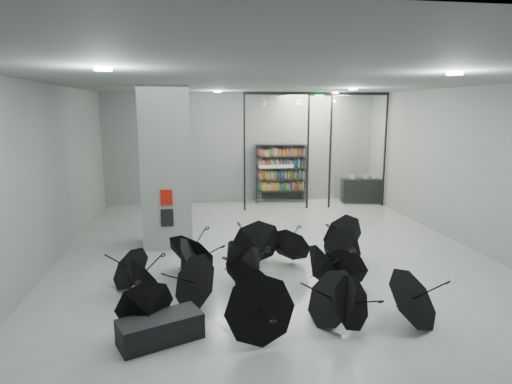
{
  "coord_description": "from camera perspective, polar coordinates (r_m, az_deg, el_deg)",
  "views": [
    {
      "loc": [
        -1.89,
        -9.22,
        3.47
      ],
      "look_at": [
        -0.3,
        1.5,
        1.4
      ],
      "focal_mm": 30.97,
      "sensor_mm": 36.0,
      "label": 1
    }
  ],
  "objects": [
    {
      "name": "room",
      "position": [
        9.43,
        3.16,
        6.99
      ],
      "size": [
        14.0,
        14.02,
        4.01
      ],
      "color": "gray",
      "rests_on": "ground"
    },
    {
      "name": "column",
      "position": [
        11.33,
        -11.47,
        3.14
      ],
      "size": [
        1.2,
        1.2,
        4.0
      ],
      "primitive_type": "cube",
      "color": "slate",
      "rests_on": "ground"
    },
    {
      "name": "fire_cabinet",
      "position": [
        10.83,
        -11.5,
        -0.7
      ],
      "size": [
        0.28,
        0.04,
        0.38
      ],
      "primitive_type": "cube",
      "color": "#A50A07",
      "rests_on": "column"
    },
    {
      "name": "info_panel",
      "position": [
        10.94,
        -11.4,
        -3.27
      ],
      "size": [
        0.3,
        0.03,
        0.42
      ],
      "primitive_type": "cube",
      "color": "black",
      "rests_on": "column"
    },
    {
      "name": "exit_sign",
      "position": [
        15.14,
        8.2,
        12.03
      ],
      "size": [
        0.3,
        0.06,
        0.15
      ],
      "primitive_type": "cube",
      "color": "#0CE533",
      "rests_on": "room"
    },
    {
      "name": "glass_partition",
      "position": [
        15.38,
        7.8,
        5.91
      ],
      "size": [
        5.06,
        0.08,
        4.0
      ],
      "color": "silver",
      "rests_on": "ground"
    },
    {
      "name": "bench",
      "position": [
        7.09,
        -12.25,
        -16.9
      ],
      "size": [
        1.34,
        0.97,
        0.4
      ],
      "primitive_type": "cube",
      "rotation": [
        0.0,
        0.0,
        0.41
      ],
      "color": "black",
      "rests_on": "ground"
    },
    {
      "name": "bookshelf",
      "position": [
        16.49,
        3.3,
        2.43
      ],
      "size": [
        1.99,
        0.65,
        2.15
      ],
      "primitive_type": null,
      "rotation": [
        0.0,
        0.0,
        -0.13
      ],
      "color": "black",
      "rests_on": "ground"
    },
    {
      "name": "shop_counter",
      "position": [
        16.82,
        13.53,
        0.17
      ],
      "size": [
        1.59,
        0.85,
        0.91
      ],
      "primitive_type": "cube",
      "rotation": [
        0.0,
        0.0,
        -0.17
      ],
      "color": "black",
      "rests_on": "ground"
    },
    {
      "name": "umbrella_cluster",
      "position": [
        8.57,
        0.88,
        -10.77
      ],
      "size": [
        6.07,
        4.58,
        1.31
      ],
      "color": "black",
      "rests_on": "ground"
    }
  ]
}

